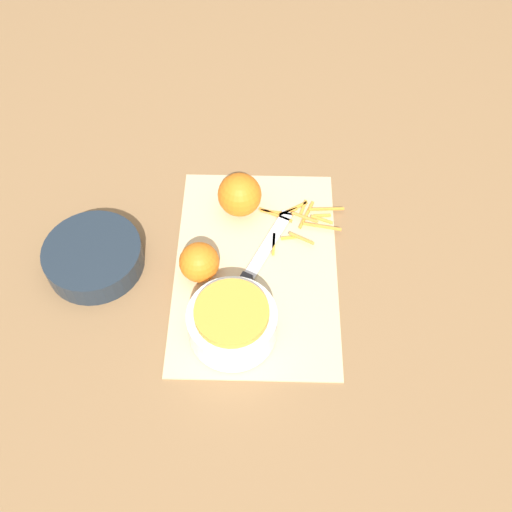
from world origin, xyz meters
TOP-DOWN VIEW (x-y plane):
  - ground_plane at (0.00, 0.00)m, footprint 4.00×4.00m
  - cutting_board at (0.00, 0.00)m, footprint 0.44×0.29m
  - bowl_speckled at (-0.14, 0.04)m, footprint 0.15×0.15m
  - bowl_dark at (0.00, 0.29)m, footprint 0.18×0.18m
  - knife at (-0.04, 0.02)m, footprint 0.24×0.13m
  - orange_left at (0.13, 0.03)m, footprint 0.08×0.08m
  - orange_right at (-0.02, 0.10)m, footprint 0.07×0.07m
  - peel_pile at (0.11, -0.08)m, footprint 0.13×0.16m

SIDE VIEW (x-z plane):
  - ground_plane at x=0.00m, z-range 0.00..0.00m
  - cutting_board at x=0.00m, z-range 0.00..0.01m
  - peel_pile at x=0.11m, z-range 0.00..0.01m
  - knife at x=-0.04m, z-range 0.00..0.02m
  - bowl_dark at x=0.00m, z-range 0.00..0.05m
  - orange_right at x=-0.02m, z-range 0.01..0.08m
  - bowl_speckled at x=-0.14m, z-range 0.00..0.08m
  - orange_left at x=0.13m, z-range 0.01..0.09m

